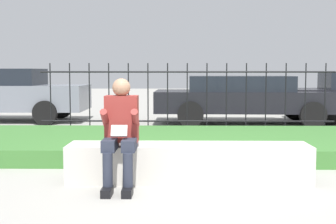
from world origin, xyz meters
The scene contains 6 objects.
ground_plane centered at (0.00, 0.00, 0.00)m, with size 60.00×60.00×0.00m, color #9E9B93.
stone_bench centered at (-0.08, 0.00, 0.20)m, with size 2.92×0.56×0.46m.
person_seated_reader centered at (-0.86, -0.31, 0.69)m, with size 0.42×0.73×1.26m.
grass_berm centered at (0.00, 2.20, 0.13)m, with size 8.11×3.00×0.25m.
iron_fence centered at (0.00, 4.09, 0.78)m, with size 6.11×0.03×1.51m.
car_parked_center centered at (1.54, 6.38, 0.67)m, with size 4.71×2.07×1.22m.
Camera 1 is at (-0.23, -5.61, 1.34)m, focal length 50.00 mm.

